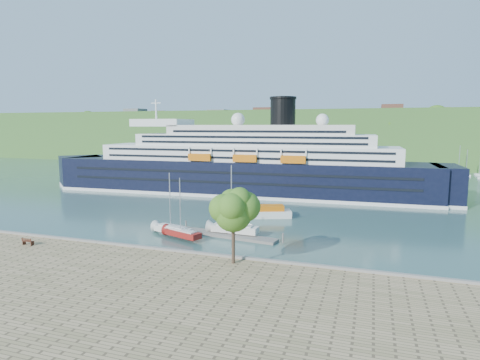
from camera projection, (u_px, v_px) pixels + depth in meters
ground at (147, 255)px, 53.99m from camera, size 400.00×400.00×0.00m
far_hillside at (310, 137)px, 188.73m from camera, size 400.00×50.00×24.00m
quay_coping at (146, 247)px, 53.65m from camera, size 220.00×0.50×0.30m
cruise_ship at (238, 146)px, 101.48m from camera, size 108.58×19.66×24.27m
park_bench at (28, 241)px, 55.03m from camera, size 1.72×0.72×1.10m
promenade_tree at (233, 222)px, 47.19m from camera, size 6.00×6.00×9.95m
floating_pontoon at (220, 234)px, 63.45m from camera, size 19.31×5.10×0.43m
sailboat_white_near at (172, 206)px, 62.76m from camera, size 7.65×4.19×9.53m
sailboat_red at (182, 211)px, 60.74m from camera, size 7.23×4.23×9.03m
sailboat_white_far at (235, 203)px, 62.76m from camera, size 8.32×2.54×10.66m
tender_launch at (269, 211)px, 75.92m from camera, size 9.01×5.81×2.36m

